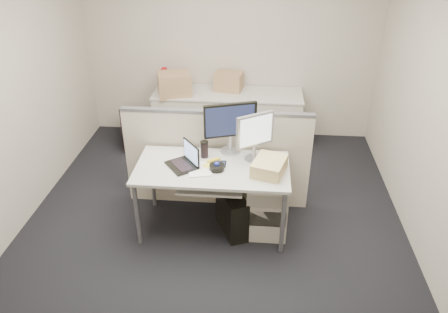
# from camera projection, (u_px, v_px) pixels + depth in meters

# --- Properties ---
(floor) EXTENTS (4.00, 4.50, 0.01)m
(floor) POSITION_uv_depth(u_px,v_px,m) (213.00, 226.00, 4.62)
(floor) COLOR black
(floor) RESTS_ON ground
(wall_back) EXTENTS (4.00, 0.02, 2.70)m
(wall_back) POSITION_uv_depth(u_px,v_px,m) (230.00, 42.00, 5.89)
(wall_back) COLOR #BAAD9B
(wall_back) RESTS_ON ground
(wall_front) EXTENTS (4.00, 0.02, 2.70)m
(wall_front) POSITION_uv_depth(u_px,v_px,m) (157.00, 304.00, 2.00)
(wall_front) COLOR #BAAD9B
(wall_front) RESTS_ON ground
(wall_left) EXTENTS (0.02, 4.50, 2.70)m
(wall_left) POSITION_uv_depth(u_px,v_px,m) (0.00, 101.00, 4.09)
(wall_left) COLOR #BAAD9B
(wall_left) RESTS_ON ground
(wall_right) EXTENTS (0.02, 4.50, 2.70)m
(wall_right) POSITION_uv_depth(u_px,v_px,m) (440.00, 116.00, 3.79)
(wall_right) COLOR #BAAD9B
(wall_right) RESTS_ON ground
(desk) EXTENTS (1.50, 0.75, 0.73)m
(desk) POSITION_uv_depth(u_px,v_px,m) (212.00, 173.00, 4.28)
(desk) COLOR beige
(desk) RESTS_ON floor
(keyboard_tray) EXTENTS (0.62, 0.32, 0.02)m
(keyboard_tray) POSITION_uv_depth(u_px,v_px,m) (210.00, 186.00, 4.15)
(keyboard_tray) COLOR beige
(keyboard_tray) RESTS_ON desk
(drawer_pedestal) EXTENTS (0.40, 0.55, 0.65)m
(drawer_pedestal) POSITION_uv_depth(u_px,v_px,m) (267.00, 201.00, 4.45)
(drawer_pedestal) COLOR beige
(drawer_pedestal) RESTS_ON floor
(cubicle_partition) EXTENTS (2.00, 0.06, 1.10)m
(cubicle_partition) POSITION_uv_depth(u_px,v_px,m) (217.00, 160.00, 4.73)
(cubicle_partition) COLOR #AFA493
(cubicle_partition) RESTS_ON floor
(back_counter) EXTENTS (2.00, 0.60, 0.72)m
(back_counter) POSITION_uv_depth(u_px,v_px,m) (228.00, 118.00, 6.10)
(back_counter) COLOR beige
(back_counter) RESTS_ON floor
(monitor_main) EXTENTS (0.58, 0.36, 0.54)m
(monitor_main) POSITION_uv_depth(u_px,v_px,m) (230.00, 128.00, 4.38)
(monitor_main) COLOR black
(monitor_main) RESTS_ON desk
(monitor_small) EXTENTS (0.44, 0.39, 0.49)m
(monitor_small) POSITION_uv_depth(u_px,v_px,m) (255.00, 138.00, 4.26)
(monitor_small) COLOR #B7B7BC
(monitor_small) RESTS_ON desk
(laptop) EXTENTS (0.37, 0.38, 0.23)m
(laptop) POSITION_uv_depth(u_px,v_px,m) (181.00, 156.00, 4.20)
(laptop) COLOR black
(laptop) RESTS_ON desk
(trackball) EXTENTS (0.17, 0.17, 0.06)m
(trackball) POSITION_uv_depth(u_px,v_px,m) (217.00, 167.00, 4.19)
(trackball) COLOR black
(trackball) RESTS_ON desk
(desk_phone) EXTENTS (0.25, 0.22, 0.07)m
(desk_phone) POSITION_uv_depth(u_px,v_px,m) (274.00, 162.00, 4.26)
(desk_phone) COLOR black
(desk_phone) RESTS_ON desk
(paper_stack) EXTENTS (0.27, 0.32, 0.01)m
(paper_stack) POSITION_uv_depth(u_px,v_px,m) (199.00, 169.00, 4.20)
(paper_stack) COLOR white
(paper_stack) RESTS_ON desk
(sticky_pad) EXTENTS (0.10, 0.10, 0.01)m
(sticky_pad) POSITION_uv_depth(u_px,v_px,m) (207.00, 166.00, 4.25)
(sticky_pad) COLOR yellow
(sticky_pad) RESTS_ON desk
(travel_mug) EXTENTS (0.10, 0.10, 0.16)m
(travel_mug) POSITION_uv_depth(u_px,v_px,m) (204.00, 150.00, 4.38)
(travel_mug) COLOR black
(travel_mug) RESTS_ON desk
(banana) EXTENTS (0.16, 0.13, 0.04)m
(banana) POSITION_uv_depth(u_px,v_px,m) (213.00, 160.00, 4.33)
(banana) COLOR yellow
(banana) RESTS_ON desk
(cellphone) EXTENTS (0.06, 0.11, 0.02)m
(cellphone) POSITION_uv_depth(u_px,v_px,m) (223.00, 164.00, 4.28)
(cellphone) COLOR black
(cellphone) RESTS_ON desk
(manila_folders) EXTENTS (0.37, 0.42, 0.13)m
(manila_folders) POSITION_uv_depth(u_px,v_px,m) (269.00, 166.00, 4.13)
(manila_folders) COLOR #E1BD84
(manila_folders) RESTS_ON desk
(keyboard) EXTENTS (0.49, 0.24, 0.03)m
(keyboard) POSITION_uv_depth(u_px,v_px,m) (216.00, 182.00, 4.17)
(keyboard) COLOR black
(keyboard) RESTS_ON keyboard_tray
(pc_tower_desk) EXTENTS (0.37, 0.51, 0.44)m
(pc_tower_desk) POSITION_uv_depth(u_px,v_px,m) (232.00, 213.00, 4.45)
(pc_tower_desk) COLOR black
(pc_tower_desk) RESTS_ON floor
(pc_tower_spare_dark) EXTENTS (0.33, 0.49, 0.43)m
(pc_tower_spare_dark) POSITION_uv_depth(u_px,v_px,m) (128.00, 129.00, 6.13)
(pc_tower_spare_dark) COLOR black
(pc_tower_spare_dark) RESTS_ON floor
(pc_tower_spare_silver) EXTENTS (0.23, 0.43, 0.38)m
(pc_tower_spare_silver) POSITION_uv_depth(u_px,v_px,m) (132.00, 135.00, 6.03)
(pc_tower_spare_silver) COLOR #B7B7BC
(pc_tower_spare_silver) RESTS_ON floor
(cardboard_box_left) EXTENTS (0.50, 0.43, 0.32)m
(cardboard_box_left) POSITION_uv_depth(u_px,v_px,m) (175.00, 85.00, 5.79)
(cardboard_box_left) COLOR #9C7857
(cardboard_box_left) RESTS_ON back_counter
(cardboard_box_right) EXTENTS (0.41, 0.34, 0.26)m
(cardboard_box_right) POSITION_uv_depth(u_px,v_px,m) (229.00, 82.00, 5.96)
(cardboard_box_right) COLOR #9C7857
(cardboard_box_right) RESTS_ON back_counter
(red_binder) EXTENTS (0.08, 0.30, 0.27)m
(red_binder) POSITION_uv_depth(u_px,v_px,m) (163.00, 80.00, 6.01)
(red_binder) COLOR #AD010D
(red_binder) RESTS_ON back_counter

